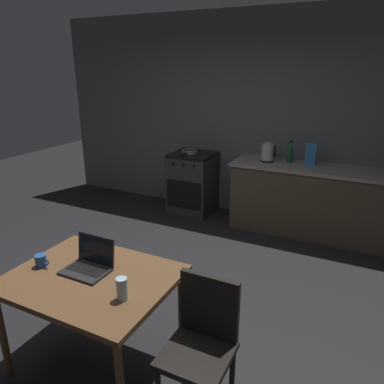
{
  "coord_description": "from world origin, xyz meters",
  "views": [
    {
      "loc": [
        1.72,
        -2.37,
        2.09
      ],
      "look_at": [
        0.18,
        0.76,
        0.88
      ],
      "focal_mm": 34.08,
      "sensor_mm": 36.0,
      "label": 1
    }
  ],
  "objects": [
    {
      "name": "drinking_glass",
      "position": [
        0.49,
        -0.84,
        0.79
      ],
      "size": [
        0.07,
        0.07,
        0.15
      ],
      "color": "#99B7C6",
      "rests_on": "dining_table"
    },
    {
      "name": "laptop",
      "position": [
        0.07,
        -0.66,
        0.77
      ],
      "size": [
        0.32,
        0.25,
        0.23
      ],
      "rotation": [
        0.0,
        0.0,
        -0.11
      ],
      "color": "#232326",
      "rests_on": "dining_table"
    },
    {
      "name": "frying_pan",
      "position": [
        -0.58,
        2.22,
        0.92
      ],
      "size": [
        0.22,
        0.39,
        0.05
      ],
      "color": "gray",
      "rests_on": "stove_oven"
    },
    {
      "name": "electric_kettle",
      "position": [
        0.55,
        2.25,
        1.02
      ],
      "size": [
        0.19,
        0.16,
        0.25
      ],
      "color": "black",
      "rests_on": "kitchen_counter"
    },
    {
      "name": "dining_table",
      "position": [
        0.14,
        -0.72,
        0.65
      ],
      "size": [
        1.12,
        0.88,
        0.72
      ],
      "color": "brown",
      "rests_on": "ground_plane"
    },
    {
      "name": "bottle_b",
      "position": [
        0.82,
        2.33,
        1.04
      ],
      "size": [
        0.07,
        0.07,
        0.29
      ],
      "color": "#19592D",
      "rests_on": "kitchen_counter"
    },
    {
      "name": "cereal_box",
      "position": [
        1.09,
        2.27,
        1.05
      ],
      "size": [
        0.13,
        0.05,
        0.29
      ],
      "color": "#3372B2",
      "rests_on": "kitchen_counter"
    },
    {
      "name": "stove_oven",
      "position": [
        -0.54,
        2.25,
        0.45
      ],
      "size": [
        0.6,
        0.62,
        0.9
      ],
      "color": "#2D2D30",
      "rests_on": "ground_plane"
    },
    {
      "name": "coffee_mug",
      "position": [
        -0.27,
        -0.78,
        0.77
      ],
      "size": [
        0.12,
        0.08,
        0.09
      ],
      "color": "#264C8C",
      "rests_on": "dining_table"
    },
    {
      "name": "ground_plane",
      "position": [
        0.0,
        0.0,
        0.0
      ],
      "size": [
        12.0,
        12.0,
        0.0
      ],
      "primitive_type": "plane",
      "color": "black"
    },
    {
      "name": "back_wall",
      "position": [
        0.3,
        2.6,
        1.41
      ],
      "size": [
        6.4,
        0.1,
        2.81
      ],
      "primitive_type": "cube",
      "color": "#545859",
      "rests_on": "ground_plane"
    },
    {
      "name": "kitchen_counter",
      "position": [
        1.21,
        2.25,
        0.45
      ],
      "size": [
        2.16,
        0.64,
        0.9
      ],
      "color": "#4C3D2D",
      "rests_on": "ground_plane"
    },
    {
      "name": "chair",
      "position": [
        0.99,
        -0.74,
        0.52
      ],
      "size": [
        0.4,
        0.4,
        0.9
      ],
      "rotation": [
        0.0,
        0.0,
        -0.08
      ],
      "color": "black",
      "rests_on": "ground_plane"
    }
  ]
}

